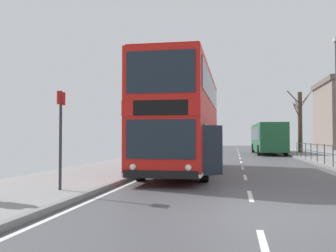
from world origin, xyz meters
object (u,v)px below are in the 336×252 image
object	(u,v)px
bus_stop_sign_near	(61,129)
bare_tree_far_00	(300,121)
double_decker_bus_main	(184,120)
background_bus_far_lane	(268,138)

from	to	relation	value
bus_stop_sign_near	bare_tree_far_00	bearing A→B (deg)	68.74
double_decker_bus_main	background_bus_far_lane	world-z (taller)	double_decker_bus_main
bare_tree_far_00	background_bus_far_lane	bearing A→B (deg)	-178.85
background_bus_far_lane	bus_stop_sign_near	xyz separation A→B (m)	(-7.94, -28.21, 0.21)
bus_stop_sign_near	bare_tree_far_00	world-z (taller)	bare_tree_far_00
double_decker_bus_main	background_bus_far_lane	distance (m)	21.81
double_decker_bus_main	background_bus_far_lane	xyz separation A→B (m)	(5.46, 21.11, -0.78)
bare_tree_far_00	bus_stop_sign_near	bearing A→B (deg)	-111.26
double_decker_bus_main	bus_stop_sign_near	xyz separation A→B (m)	(-2.48, -7.11, -0.57)
double_decker_bus_main	bare_tree_far_00	bearing A→B (deg)	68.07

